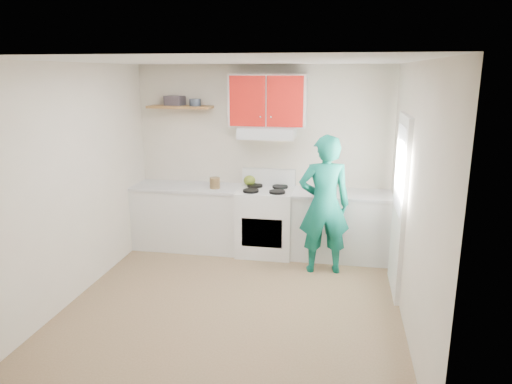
% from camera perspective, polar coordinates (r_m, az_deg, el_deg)
% --- Properties ---
extents(floor, '(3.80, 3.80, 0.00)m').
position_cam_1_polar(floor, '(5.36, -2.70, -13.40)').
color(floor, brown).
rests_on(floor, ground).
extents(ceiling, '(3.60, 3.80, 0.04)m').
position_cam_1_polar(ceiling, '(4.74, -3.09, 15.62)').
color(ceiling, white).
rests_on(ceiling, floor).
extents(back_wall, '(3.60, 0.04, 2.60)m').
position_cam_1_polar(back_wall, '(6.71, 0.80, 4.12)').
color(back_wall, beige).
rests_on(back_wall, floor).
extents(front_wall, '(3.60, 0.04, 2.60)m').
position_cam_1_polar(front_wall, '(3.16, -10.79, -8.14)').
color(front_wall, beige).
rests_on(front_wall, floor).
extents(left_wall, '(0.04, 3.80, 2.60)m').
position_cam_1_polar(left_wall, '(5.57, -21.22, 1.00)').
color(left_wall, beige).
rests_on(left_wall, floor).
extents(right_wall, '(0.04, 3.80, 2.60)m').
position_cam_1_polar(right_wall, '(4.82, 18.45, -0.75)').
color(right_wall, beige).
rests_on(right_wall, floor).
extents(door, '(0.05, 0.85, 2.05)m').
position_cam_1_polar(door, '(5.56, 17.02, -1.62)').
color(door, white).
rests_on(door, floor).
extents(door_glass, '(0.01, 0.55, 0.95)m').
position_cam_1_polar(door_glass, '(5.46, 17.06, 2.69)').
color(door_glass, white).
rests_on(door_glass, door).
extents(counter_left, '(1.52, 0.60, 0.90)m').
position_cam_1_polar(counter_left, '(6.88, -8.23, -3.07)').
color(counter_left, silver).
rests_on(counter_left, floor).
extents(counter_right, '(1.32, 0.60, 0.90)m').
position_cam_1_polar(counter_right, '(6.54, 10.25, -4.08)').
color(counter_right, silver).
rests_on(counter_right, floor).
extents(stove, '(0.76, 0.65, 0.92)m').
position_cam_1_polar(stove, '(6.59, 1.17, -3.61)').
color(stove, white).
rests_on(stove, floor).
extents(range_hood, '(0.76, 0.44, 0.15)m').
position_cam_1_polar(range_hood, '(6.42, 1.38, 7.22)').
color(range_hood, silver).
rests_on(range_hood, back_wall).
extents(upper_cabinets, '(1.02, 0.33, 0.70)m').
position_cam_1_polar(upper_cabinets, '(6.44, 1.48, 11.03)').
color(upper_cabinets, '#AF150F').
rests_on(upper_cabinets, back_wall).
extents(shelf, '(0.90, 0.30, 0.04)m').
position_cam_1_polar(shelf, '(6.76, -9.20, 10.17)').
color(shelf, brown).
rests_on(shelf, back_wall).
extents(books, '(0.29, 0.23, 0.13)m').
position_cam_1_polar(books, '(6.82, -9.85, 10.88)').
color(books, '#433C44').
rests_on(books, shelf).
extents(tin, '(0.19, 0.19, 0.10)m').
position_cam_1_polar(tin, '(6.65, -7.41, 10.74)').
color(tin, '#333D4C').
rests_on(tin, shelf).
extents(kettle, '(0.22, 0.22, 0.15)m').
position_cam_1_polar(kettle, '(6.70, -0.80, 1.41)').
color(kettle, olive).
rests_on(kettle, stove).
extents(crock, '(0.16, 0.16, 0.17)m').
position_cam_1_polar(crock, '(6.55, -5.02, 1.02)').
color(crock, brown).
rests_on(crock, counter_left).
extents(cutting_board, '(0.33, 0.24, 0.02)m').
position_cam_1_polar(cutting_board, '(6.37, 7.61, -0.18)').
color(cutting_board, olive).
rests_on(cutting_board, counter_right).
extents(silicone_mat, '(0.34, 0.29, 0.01)m').
position_cam_1_polar(silicone_mat, '(6.45, 13.84, -0.34)').
color(silicone_mat, '#B31224').
rests_on(silicone_mat, counter_right).
extents(person, '(0.71, 0.52, 1.77)m').
position_cam_1_polar(person, '(5.92, 8.29, -1.56)').
color(person, '#0B6552').
rests_on(person, floor).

